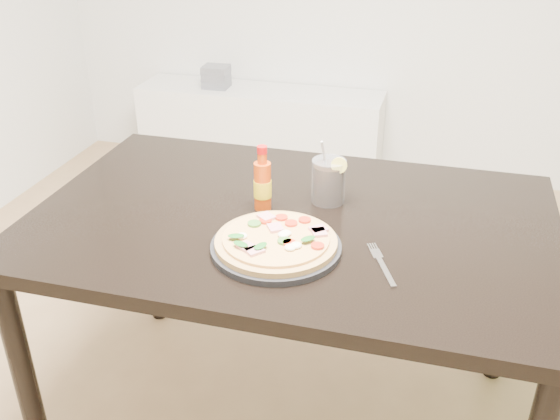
% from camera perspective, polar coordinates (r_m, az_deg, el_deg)
% --- Properties ---
extents(dining_table, '(1.40, 0.90, 0.75)m').
position_cam_1_polar(dining_table, '(1.72, 1.05, -2.99)').
color(dining_table, black).
rests_on(dining_table, ground).
extents(plate, '(0.32, 0.32, 0.02)m').
position_cam_1_polar(plate, '(1.53, -0.37, -3.42)').
color(plate, black).
rests_on(plate, dining_table).
extents(pizza, '(0.30, 0.30, 0.03)m').
position_cam_1_polar(pizza, '(1.52, -0.35, -2.79)').
color(pizza, tan).
rests_on(pizza, plate).
extents(hot_sauce_bottle, '(0.05, 0.05, 0.18)m').
position_cam_1_polar(hot_sauce_bottle, '(1.69, -1.60, 2.34)').
color(hot_sauce_bottle, '#CB420B').
rests_on(hot_sauce_bottle, dining_table).
extents(cola_cup, '(0.10, 0.10, 0.18)m').
position_cam_1_polar(cola_cup, '(1.74, 4.45, 2.58)').
color(cola_cup, black).
rests_on(cola_cup, dining_table).
extents(fork, '(0.09, 0.18, 0.00)m').
position_cam_1_polar(fork, '(1.49, 9.22, -4.79)').
color(fork, silver).
rests_on(fork, dining_table).
extents(media_console, '(1.40, 0.34, 0.50)m').
position_cam_1_polar(media_console, '(3.67, -1.83, 7.19)').
color(media_console, white).
rests_on(media_console, ground).
extents(cd_stack, '(0.14, 0.12, 0.13)m').
position_cam_1_polar(cd_stack, '(3.64, -5.86, 12.03)').
color(cd_stack, slate).
rests_on(cd_stack, media_console).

